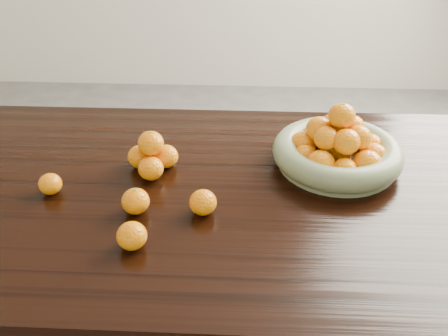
{
  "coord_description": "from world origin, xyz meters",
  "views": [
    {
      "loc": [
        0.02,
        -1.14,
        1.54
      ],
      "look_at": [
        -0.03,
        -0.02,
        0.83
      ],
      "focal_mm": 40.0,
      "sensor_mm": 36.0,
      "label": 1
    }
  ],
  "objects_px": {
    "fruit_bowl": "(337,150)",
    "orange_pyramid": "(152,156)",
    "loose_orange_0": "(136,201)",
    "dining_table": "(235,214)"
  },
  "relations": [
    {
      "from": "dining_table",
      "to": "loose_orange_0",
      "type": "relative_size",
      "value": 27.44
    },
    {
      "from": "fruit_bowl",
      "to": "loose_orange_0",
      "type": "relative_size",
      "value": 5.24
    },
    {
      "from": "fruit_bowl",
      "to": "orange_pyramid",
      "type": "distance_m",
      "value": 0.54
    },
    {
      "from": "dining_table",
      "to": "fruit_bowl",
      "type": "relative_size",
      "value": 5.23
    },
    {
      "from": "fruit_bowl",
      "to": "orange_pyramid",
      "type": "relative_size",
      "value": 2.56
    },
    {
      "from": "fruit_bowl",
      "to": "loose_orange_0",
      "type": "height_order",
      "value": "fruit_bowl"
    },
    {
      "from": "dining_table",
      "to": "orange_pyramid",
      "type": "bearing_deg",
      "value": 161.11
    },
    {
      "from": "dining_table",
      "to": "loose_orange_0",
      "type": "distance_m",
      "value": 0.31
    },
    {
      "from": "dining_table",
      "to": "orange_pyramid",
      "type": "distance_m",
      "value": 0.29
    },
    {
      "from": "orange_pyramid",
      "to": "loose_orange_0",
      "type": "relative_size",
      "value": 2.05
    }
  ]
}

